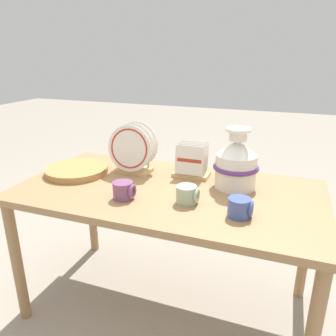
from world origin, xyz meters
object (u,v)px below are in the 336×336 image
dish_rack_round_plates (133,152)px  ceramic_vase (236,163)px  dish_rack_square_plates (192,165)px  mug_sage_glaze (187,195)px  wicker_charger_stack (77,170)px  mug_cobalt_glaze (240,208)px  mug_plum_glaze (124,190)px

dish_rack_round_plates → ceramic_vase: bearing=-1.2°
dish_rack_square_plates → mug_sage_glaze: bearing=-76.8°
dish_rack_square_plates → wicker_charger_stack: bearing=-163.4°
dish_rack_square_plates → wicker_charger_stack: dish_rack_square_plates is taller
wicker_charger_stack → mug_sage_glaze: size_ratio=3.34×
dish_rack_square_plates → mug_sage_glaze: (0.08, -0.34, -0.02)m
dish_rack_round_plates → mug_cobalt_glaze: 0.73m
mug_plum_glaze → mug_sage_glaze: (0.29, 0.06, 0.00)m
dish_rack_round_plates → wicker_charger_stack: 0.34m
ceramic_vase → mug_cobalt_glaze: size_ratio=2.96×
mug_cobalt_glaze → mug_sage_glaze: (-0.24, 0.05, 0.00)m
mug_sage_glaze → dish_rack_square_plates: bearing=103.2°
ceramic_vase → mug_plum_glaze: (-0.46, -0.32, -0.09)m
ceramic_vase → mug_sage_glaze: size_ratio=2.96×
ceramic_vase → dish_rack_round_plates: ceramic_vase is taller
ceramic_vase → wicker_charger_stack: (-0.87, -0.11, -0.11)m
wicker_charger_stack → mug_sage_glaze: (0.70, -0.16, 0.02)m
mug_cobalt_glaze → mug_sage_glaze: same height
ceramic_vase → wicker_charger_stack: size_ratio=0.89×
dish_rack_square_plates → mug_plum_glaze: bearing=-118.1°
dish_rack_square_plates → mug_plum_glaze: (-0.21, -0.40, -0.02)m
dish_rack_square_plates → mug_cobalt_glaze: dish_rack_square_plates is taller
dish_rack_round_plates → mug_plum_glaze: size_ratio=2.70×
dish_rack_round_plates → mug_plum_glaze: dish_rack_round_plates is taller
dish_rack_round_plates → mug_cobalt_glaze: (0.65, -0.32, -0.08)m
mug_plum_glaze → ceramic_vase: bearing=34.6°
ceramic_vase → dish_rack_square_plates: ceramic_vase is taller
dish_rack_round_plates → mug_sage_glaze: (0.41, -0.28, -0.08)m
wicker_charger_stack → mug_plum_glaze: 0.46m
mug_sage_glaze → wicker_charger_stack: bearing=167.5°
mug_plum_glaze → mug_cobalt_glaze: 0.54m
dish_rack_round_plates → mug_sage_glaze: dish_rack_round_plates is taller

